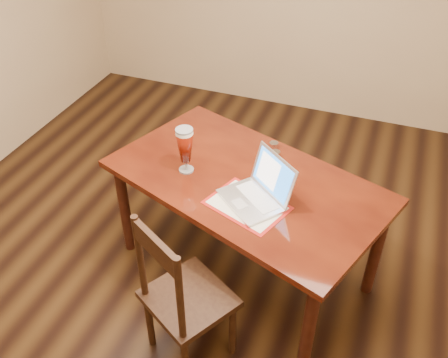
% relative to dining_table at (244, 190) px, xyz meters
% --- Properties ---
extents(ground, '(5.00, 5.00, 0.00)m').
position_rel_dining_table_xyz_m(ground, '(-0.25, -0.11, -0.71)').
color(ground, black).
rests_on(ground, ground).
extents(room_shell, '(4.51, 5.01, 2.71)m').
position_rel_dining_table_xyz_m(room_shell, '(-0.25, -0.11, 1.05)').
color(room_shell, tan).
rests_on(room_shell, ground).
extents(dining_table, '(1.91, 1.47, 1.10)m').
position_rel_dining_table_xyz_m(dining_table, '(0.00, 0.00, 0.00)').
color(dining_table, '#551B0B').
rests_on(dining_table, ground).
extents(dining_chair, '(0.59, 0.58, 1.04)m').
position_rel_dining_table_xyz_m(dining_chair, '(-0.09, -0.75, -0.22)').
color(dining_chair, black).
rests_on(dining_chair, ground).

